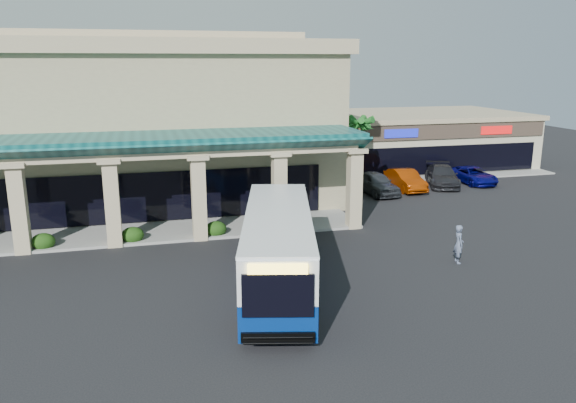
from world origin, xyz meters
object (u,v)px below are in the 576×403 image
object	(u,v)px
car_gray	(473,175)
car_silver	(376,183)
transit_bus	(278,250)
car_white	(405,180)
car_red	(442,176)
pedestrian	(459,244)

from	to	relation	value
car_gray	car_silver	bearing A→B (deg)	-171.94
transit_bus	car_white	xyz separation A→B (m)	(13.91, 16.11, -0.90)
transit_bus	car_red	size ratio (longest dim) A/B	2.21
transit_bus	pedestrian	size ratio (longest dim) A/B	6.32
car_red	car_white	bearing A→B (deg)	-148.03
car_white	car_gray	xyz separation A→B (m)	(6.36, 0.80, -0.12)
car_white	car_red	world-z (taller)	car_red
pedestrian	car_gray	xyz separation A→B (m)	(11.07, 16.19, -0.29)
car_white	car_gray	world-z (taller)	car_white
car_white	transit_bus	bearing A→B (deg)	-129.79
pedestrian	car_red	world-z (taller)	pedestrian
pedestrian	car_gray	bearing A→B (deg)	-23.15
car_gray	transit_bus	bearing A→B (deg)	-141.51
car_red	car_silver	bearing A→B (deg)	-146.59
car_silver	car_gray	size ratio (longest dim) A/B	1.01
transit_bus	pedestrian	distance (m)	9.26
pedestrian	car_white	bearing A→B (deg)	-5.81
car_red	transit_bus	bearing A→B (deg)	-115.32
car_white	car_red	bearing A→B (deg)	12.24
car_white	pedestrian	bearing A→B (deg)	-106.02
transit_bus	car_white	world-z (taller)	transit_bus
pedestrian	car_red	xyz separation A→B (m)	(8.26, 16.09, -0.16)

